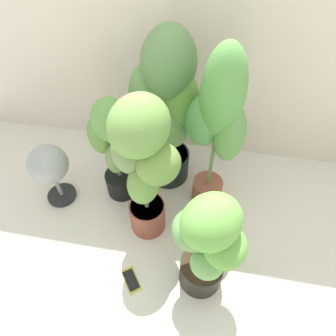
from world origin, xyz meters
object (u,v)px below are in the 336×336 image
at_px(potted_plant_center, 143,163).
at_px(floor_fan, 49,166).
at_px(cell_phone, 131,280).
at_px(potted_plant_back_left, 114,146).
at_px(potted_plant_back_center, 167,104).
at_px(potted_plant_back_right, 217,125).
at_px(nutrient_bottle, 231,221).
at_px(potted_plant_front_right, 207,243).

height_order(potted_plant_center, floor_fan, potted_plant_center).
bearing_deg(cell_phone, potted_plant_center, -130.72).
xyz_separation_m(potted_plant_back_left, potted_plant_center, (0.23, -0.23, 0.15)).
distance_m(potted_plant_back_left, potted_plant_back_center, 0.37).
xyz_separation_m(potted_plant_back_right, cell_phone, (-0.34, -0.59, -0.63)).
distance_m(potted_plant_center, floor_fan, 0.67).
relative_size(potted_plant_back_center, nutrient_bottle, 5.18).
distance_m(potted_plant_back_center, cell_phone, 0.96).
distance_m(potted_plant_front_right, potted_plant_back_right, 0.57).
bearing_deg(cell_phone, potted_plant_front_right, 154.71).
bearing_deg(potted_plant_front_right, nutrient_bottle, 67.58).
relative_size(potted_plant_back_left, potted_plant_center, 0.78).
xyz_separation_m(potted_plant_back_left, potted_plant_back_center, (0.27, 0.19, 0.18)).
height_order(cell_phone, nutrient_bottle, nutrient_bottle).
relative_size(potted_plant_front_right, potted_plant_back_center, 0.69).
xyz_separation_m(potted_plant_back_right, potted_plant_back_center, (-0.28, 0.16, -0.04)).
xyz_separation_m(potted_plant_center, nutrient_bottle, (0.47, 0.06, -0.48)).
relative_size(potted_plant_back_right, potted_plant_center, 1.13).
bearing_deg(potted_plant_back_center, nutrient_bottle, -39.01).
height_order(potted_plant_front_right, floor_fan, potted_plant_front_right).
height_order(potted_plant_center, cell_phone, potted_plant_center).
bearing_deg(floor_fan, potted_plant_back_center, -70.44).
relative_size(potted_plant_front_right, cell_phone, 4.53).
height_order(potted_plant_back_left, cell_phone, potted_plant_back_left).
relative_size(floor_fan, nutrient_bottle, 2.19).
distance_m(potted_plant_back_center, floor_fan, 0.77).
bearing_deg(floor_fan, cell_phone, -133.94).
bearing_deg(potted_plant_center, potted_plant_back_left, 135.52).
relative_size(potted_plant_back_right, potted_plant_back_center, 1.03).
height_order(potted_plant_back_left, potted_plant_center, potted_plant_center).
xyz_separation_m(potted_plant_back_right, potted_plant_center, (-0.31, -0.25, -0.06)).
distance_m(potted_plant_back_left, potted_plant_center, 0.36).
bearing_deg(floor_fan, nutrient_bottle, -98.54).
relative_size(potted_plant_back_left, cell_phone, 4.65).
height_order(potted_plant_front_right, potted_plant_back_right, potted_plant_back_right).
height_order(potted_plant_back_left, potted_plant_front_right, potted_plant_back_left).
xyz_separation_m(potted_plant_back_right, nutrient_bottle, (0.16, -0.19, -0.54)).
bearing_deg(potted_plant_back_left, potted_plant_back_center, 34.79).
relative_size(potted_plant_center, nutrient_bottle, 4.72).
xyz_separation_m(potted_plant_center, cell_phone, (-0.02, -0.34, -0.57)).
xyz_separation_m(potted_plant_front_right, potted_plant_back_center, (-0.30, 0.68, 0.19)).
height_order(potted_plant_front_right, potted_plant_center, potted_plant_center).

